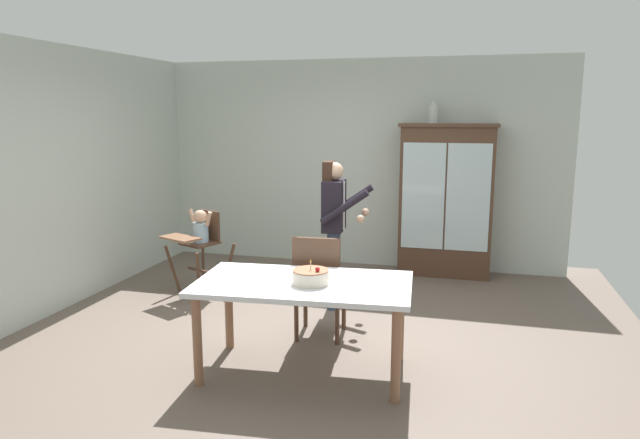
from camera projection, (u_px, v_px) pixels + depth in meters
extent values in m
plane|color=#66564C|center=(302.00, 334.00, 5.26)|extent=(6.24, 6.24, 0.00)
cube|color=beige|center=(358.00, 164.00, 7.51)|extent=(5.32, 0.06, 2.70)
cube|color=beige|center=(49.00, 180.00, 5.66)|extent=(0.06, 5.32, 2.70)
cube|color=#4C3323|center=(446.00, 202.00, 7.05)|extent=(1.12, 0.42, 1.85)
cube|color=#4C3323|center=(449.00, 125.00, 6.87)|extent=(1.18, 0.48, 0.04)
cube|color=silver|center=(423.00, 196.00, 6.89)|extent=(0.51, 0.01, 1.29)
cube|color=silver|center=(468.00, 198.00, 6.76)|extent=(0.51, 0.01, 1.29)
cube|color=#4C3323|center=(446.00, 195.00, 7.03)|extent=(1.04, 0.36, 0.02)
cylinder|color=#B2B7B2|center=(433.00, 114.00, 6.90)|extent=(0.13, 0.13, 0.22)
cylinder|color=#B2B7B2|center=(434.00, 103.00, 6.87)|extent=(0.07, 0.07, 0.05)
cylinder|color=#4C3323|center=(173.00, 269.00, 6.40)|extent=(0.18, 0.10, 0.56)
cylinder|color=#4C3323|center=(198.00, 276.00, 6.13)|extent=(0.10, 0.18, 0.56)
cylinder|color=#4C3323|center=(203.00, 261.00, 6.74)|extent=(0.10, 0.18, 0.56)
cylinder|color=#4C3323|center=(229.00, 267.00, 6.47)|extent=(0.18, 0.10, 0.56)
cube|color=#4C3323|center=(201.00, 271.00, 6.44)|extent=(0.40, 0.20, 0.02)
cube|color=#4C3323|center=(200.00, 243.00, 6.38)|extent=(0.45, 0.45, 0.02)
cube|color=#4C3323|center=(210.00, 225.00, 6.47)|extent=(0.29, 0.15, 0.34)
cube|color=brown|center=(180.00, 238.00, 6.15)|extent=(0.50, 0.39, 0.02)
cylinder|color=#9EBCD1|center=(201.00, 232.00, 6.37)|extent=(0.17, 0.17, 0.22)
sphere|color=tan|center=(200.00, 217.00, 6.34)|extent=(0.15, 0.15, 0.15)
cylinder|color=tan|center=(192.00, 216.00, 6.43)|extent=(0.11, 0.08, 0.17)
cylinder|color=tan|center=(209.00, 219.00, 6.26)|extent=(0.11, 0.08, 0.17)
cylinder|color=#33425B|center=(332.00, 271.00, 5.85)|extent=(0.11, 0.11, 0.82)
cylinder|color=#33425B|center=(335.00, 267.00, 6.01)|extent=(0.11, 0.11, 0.82)
cube|color=black|center=(334.00, 206.00, 5.81)|extent=(0.22, 0.37, 0.52)
cube|color=white|center=(344.00, 206.00, 5.79)|extent=(0.01, 0.06, 0.49)
sphere|color=tan|center=(334.00, 171.00, 5.74)|extent=(0.19, 0.19, 0.19)
cube|color=#382319|center=(329.00, 183.00, 5.77)|extent=(0.11, 0.21, 0.44)
cylinder|color=black|center=(344.00, 207.00, 5.58)|extent=(0.49, 0.10, 0.37)
sphere|color=tan|center=(360.00, 219.00, 5.57)|extent=(0.08, 0.08, 0.08)
cylinder|color=black|center=(350.00, 201.00, 5.97)|extent=(0.49, 0.10, 0.37)
sphere|color=tan|center=(365.00, 212.00, 5.96)|extent=(0.08, 0.08, 0.08)
cube|color=silver|center=(303.00, 284.00, 4.36)|extent=(1.71, 1.02, 0.04)
cylinder|color=brown|center=(197.00, 341.00, 4.21)|extent=(0.07, 0.07, 0.70)
cylinder|color=brown|center=(396.00, 355.00, 3.96)|extent=(0.07, 0.07, 0.70)
cylinder|color=brown|center=(229.00, 309.00, 4.89)|extent=(0.07, 0.07, 0.70)
cylinder|color=brown|center=(400.00, 320.00, 4.64)|extent=(0.07, 0.07, 0.70)
cylinder|color=beige|center=(311.00, 277.00, 4.29)|extent=(0.28, 0.28, 0.10)
cylinder|color=#935B3D|center=(311.00, 270.00, 4.28)|extent=(0.27, 0.27, 0.01)
cylinder|color=#F2E5CC|center=(311.00, 266.00, 4.28)|extent=(0.01, 0.01, 0.06)
cone|color=yellow|center=(311.00, 261.00, 4.27)|extent=(0.02, 0.02, 0.02)
sphere|color=red|center=(318.00, 269.00, 4.23)|extent=(0.04, 0.04, 0.04)
cylinder|color=#4C3323|center=(344.00, 306.00, 5.33)|extent=(0.04, 0.04, 0.45)
cylinder|color=#4C3323|center=(305.00, 304.00, 5.40)|extent=(0.04, 0.04, 0.45)
cylinder|color=#4C3323|center=(337.00, 320.00, 4.97)|extent=(0.04, 0.04, 0.45)
cylinder|color=#4C3323|center=(296.00, 317.00, 5.04)|extent=(0.04, 0.04, 0.45)
cube|color=brown|center=(321.00, 287.00, 5.14)|extent=(0.47, 0.47, 0.03)
cube|color=#4C3323|center=(316.00, 265.00, 4.90)|extent=(0.42, 0.06, 0.48)
cylinder|color=#4C3323|center=(338.00, 266.00, 4.87)|extent=(0.03, 0.03, 0.48)
cylinder|color=#4C3323|center=(295.00, 264.00, 4.94)|extent=(0.03, 0.03, 0.48)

